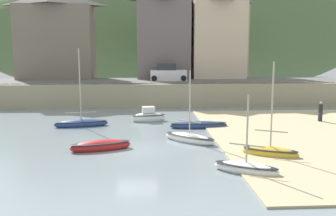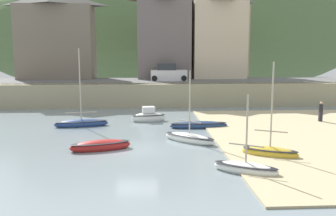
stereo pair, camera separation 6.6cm
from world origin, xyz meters
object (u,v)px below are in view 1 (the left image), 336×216
(church_with_spire, at_px, (237,22))
(fishing_boat_green, at_px, (148,117))
(sailboat_white_hull, at_px, (81,123))
(sailboat_far_left, at_px, (189,138))
(dinghy_open_wooden, at_px, (199,125))
(motorboat_with_cabin, at_px, (246,168))
(parked_car_near_slipway, at_px, (168,73))
(person_on_slipway, at_px, (321,110))
(waterfront_building_centre, at_px, (163,31))
(waterfront_building_left, at_px, (56,35))
(sailboat_nearest_shore, at_px, (101,146))
(sailboat_blue_trim, at_px, (270,152))
(waterfront_building_right, at_px, (217,31))

(church_with_spire, distance_m, fishing_boat_green, 25.57)
(fishing_boat_green, bearing_deg, sailboat_white_hull, -167.76)
(church_with_spire, relative_size, sailboat_far_left, 2.92)
(dinghy_open_wooden, bearing_deg, motorboat_with_cabin, -88.61)
(fishing_boat_green, relative_size, parked_car_near_slipway, 0.72)
(person_on_slipway, bearing_deg, waterfront_building_centre, 123.96)
(waterfront_building_left, relative_size, sailboat_white_hull, 1.70)
(parked_car_near_slipway, bearing_deg, sailboat_nearest_shore, -103.23)
(parked_car_near_slipway, xyz_separation_m, person_on_slipway, (11.68, -13.34, -2.22))
(sailboat_white_hull, height_order, parked_car_near_slipway, sailboat_white_hull)
(waterfront_building_centre, xyz_separation_m, person_on_slipway, (12.02, -17.84, -7.17))
(waterfront_building_left, bearing_deg, sailboat_far_left, -60.11)
(sailboat_blue_trim, relative_size, sailboat_nearest_shore, 1.44)
(sailboat_far_left, distance_m, person_on_slipway, 12.87)
(sailboat_white_hull, relative_size, dinghy_open_wooden, 1.37)
(dinghy_open_wooden, height_order, person_on_slipway, person_on_slipway)
(waterfront_building_centre, distance_m, motorboat_with_cabin, 31.14)
(sailboat_nearest_shore, bearing_deg, sailboat_far_left, 0.91)
(church_with_spire, xyz_separation_m, sailboat_far_left, (-9.61, -27.70, -9.30))
(waterfront_building_right, distance_m, parked_car_near_slipway, 9.31)
(fishing_boat_green, xyz_separation_m, motorboat_with_cabin, (4.61, -13.50, -0.12))
(waterfront_building_centre, xyz_separation_m, dinghy_open_wooden, (1.79, -19.35, -7.95))
(waterfront_building_right, bearing_deg, sailboat_white_hull, -127.30)
(parked_car_near_slipway, bearing_deg, waterfront_building_right, 35.96)
(waterfront_building_left, distance_m, sailboat_far_left, 28.34)
(sailboat_white_hull, distance_m, motorboat_with_cabin, 15.26)
(dinghy_open_wooden, distance_m, sailboat_nearest_shore, 9.02)
(waterfront_building_right, relative_size, dinghy_open_wooden, 2.57)
(waterfront_building_right, xyz_separation_m, fishing_boat_green, (-8.74, -16.51, -7.89))
(dinghy_open_wooden, distance_m, fishing_boat_green, 4.75)
(waterfront_building_left, relative_size, waterfront_building_right, 0.91)
(waterfront_building_centre, bearing_deg, sailboat_blue_trim, -80.27)
(fishing_boat_green, bearing_deg, church_with_spire, 52.22)
(sailboat_nearest_shore, relative_size, fishing_boat_green, 1.27)
(sailboat_blue_trim, bearing_deg, sailboat_nearest_shore, -165.41)
(waterfront_building_centre, bearing_deg, waterfront_building_right, 0.00)
(sailboat_blue_trim, height_order, sailboat_nearest_shore, sailboat_blue_trim)
(parked_car_near_slipway, bearing_deg, sailboat_white_hull, -117.82)
(sailboat_far_left, relative_size, fishing_boat_green, 1.61)
(church_with_spire, height_order, sailboat_white_hull, church_with_spire)
(fishing_boat_green, bearing_deg, sailboat_nearest_shore, -115.12)
(dinghy_open_wooden, height_order, sailboat_blue_trim, sailboat_blue_trim)
(sailboat_blue_trim, bearing_deg, parked_car_near_slipway, 126.88)
(sailboat_far_left, bearing_deg, church_with_spire, 112.40)
(dinghy_open_wooden, relative_size, parked_car_near_slipway, 1.09)
(waterfront_building_centre, height_order, sailboat_white_hull, waterfront_building_centre)
(waterfront_building_right, bearing_deg, fishing_boat_green, -117.91)
(sailboat_white_hull, bearing_deg, fishing_boat_green, 8.47)
(waterfront_building_right, relative_size, sailboat_nearest_shore, 3.07)
(sailboat_white_hull, xyz_separation_m, sailboat_far_left, (7.82, -5.37, -0.02))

